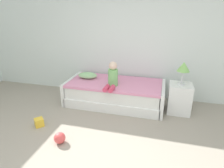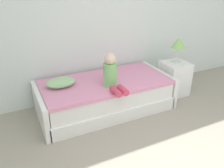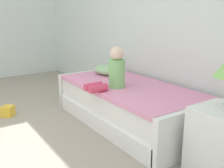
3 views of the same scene
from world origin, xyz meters
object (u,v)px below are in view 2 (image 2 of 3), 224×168
Objects in this scene: table_lamp at (178,44)px; child_figure at (111,74)px; bed at (105,95)px; nightstand at (174,78)px; pillow at (61,82)px.

child_figure is at bearing -172.22° from table_lamp.
table_lamp is (1.35, -0.04, 0.69)m from bed.
pillow is at bearing 175.91° from nightstand.
child_figure is at bearing -172.22° from nightstand.
child_figure reaches higher than pillow.
pillow is at bearing 153.94° from child_figure.
bed is at bearing 90.46° from child_figure.
nightstand is 0.64m from table_lamp.
table_lamp is at bearing 7.78° from child_figure.
pillow is (-2.02, 0.14, 0.26)m from nightstand.
bed is 1.52m from table_lamp.
table_lamp is 0.88× the size of child_figure.
table_lamp is 1.38m from child_figure.
bed is 4.69× the size of table_lamp.
child_figure is (-1.35, -0.18, -0.23)m from table_lamp.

